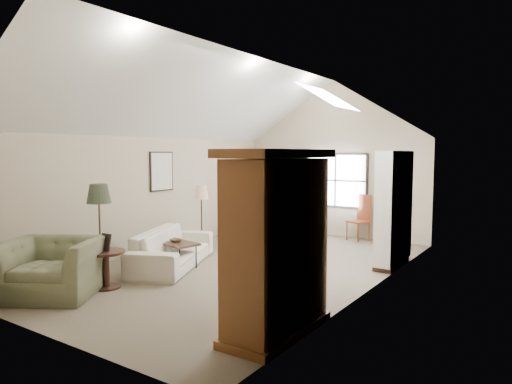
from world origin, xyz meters
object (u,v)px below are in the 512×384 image
Objects in this scene: armchair_far at (276,218)px; side_chair at (358,218)px; armoire at (277,243)px; armchair_near at (52,268)px; sofa at (173,248)px; side_table at (106,269)px; coffee_table at (176,254)px.

side_chair reaches higher than armchair_far.
armchair_near is at bearing -169.43° from armoire.
side_chair reaches higher than sofa.
side_table is (0.32, -5.74, -0.11)m from armchair_far.
armchair_near is at bearing 149.77° from sofa.
coffee_table is (0.26, -4.09, -0.18)m from armchair_far.
coffee_table is (0.04, 0.05, -0.12)m from sofa.
side_chair is (2.19, 0.31, 0.16)m from armchair_far.
side_table is (-3.22, 0.05, -0.80)m from armoire.
side_chair is at bearing 72.82° from side_table.
armoire reaches higher than armchair_far.
armoire is 3.78m from sofa.
side_chair is at bearing 102.50° from armoire.
sofa is at bearing 52.03° from armchair_near.
armchair_far is at bearing -21.17° from sofa.
armoire is 3.69m from armchair_near.
armoire is 2.39× the size of coffee_table.
armoire reaches higher than coffee_table.
coffee_table is at bearing 51.24° from armchair_near.
sofa reaches higher than coffee_table.
side_chair is at bearing -48.15° from sofa.
armoire is at bearing -54.37° from side_chair.
armoire is at bearing -0.88° from side_table.
armchair_far is 4.10m from coffee_table.
armchair_far is at bearing 121.51° from armoire.
armoire is 2.43× the size of armchair_far.
side_chair is at bearing 39.88° from armchair_near.
armoire is 3.32m from side_table.
sofa is 2.62× the size of coffee_table.
sofa is 3.99× the size of side_table.
coffee_table is at bearing 92.14° from side_table.
armchair_near is 1.46× the size of armchair_far.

